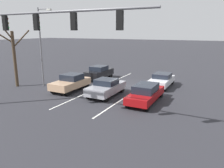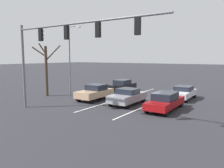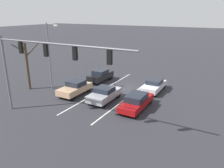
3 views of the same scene
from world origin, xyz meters
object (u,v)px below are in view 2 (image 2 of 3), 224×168
at_px(car_black_rightlane_second, 122,86).
at_px(bare_tree_near, 46,68).
at_px(car_tan_rightlane_front, 95,92).
at_px(car_gray_midlane_front, 128,96).
at_px(street_lamp_right_shoulder, 71,56).
at_px(car_silver_leftlane_second, 183,92).
at_px(car_maroon_leftlane_front, 165,101).
at_px(traffic_signal_gantry, 60,42).

distance_m(car_black_rightlane_second, bare_tree_near, 9.07).
xyz_separation_m(car_tan_rightlane_front, bare_tree_near, (5.85, 1.18, 2.30)).
height_order(car_tan_rightlane_front, bare_tree_near, bare_tree_near).
xyz_separation_m(car_tan_rightlane_front, car_black_rightlane_second, (0.12, -5.48, 0.02)).
height_order(car_gray_midlane_front, street_lamp_right_shoulder, street_lamp_right_shoulder).
height_order(car_tan_rightlane_front, car_silver_leftlane_second, car_tan_rightlane_front).
xyz_separation_m(car_maroon_leftlane_front, bare_tree_near, (13.22, 1.01, 2.34)).
relative_size(traffic_signal_gantry, bare_tree_near, 2.22).
bearing_deg(bare_tree_near, car_tan_rightlane_front, -168.61).
bearing_deg(car_maroon_leftlane_front, car_gray_midlane_front, -3.32).
bearing_deg(car_tan_rightlane_front, car_silver_leftlane_second, -143.57).
relative_size(car_gray_midlane_front, car_black_rightlane_second, 1.04).
distance_m(car_maroon_leftlane_front, car_gray_midlane_front, 3.64).
bearing_deg(car_silver_leftlane_second, traffic_signal_gantry, 63.22).
xyz_separation_m(car_tan_rightlane_front, street_lamp_right_shoulder, (3.40, -0.14, 3.59)).
distance_m(traffic_signal_gantry, bare_tree_near, 9.06).
bearing_deg(traffic_signal_gantry, car_silver_leftlane_second, -116.78).
bearing_deg(street_lamp_right_shoulder, bare_tree_near, 28.38).
height_order(car_maroon_leftlane_front, street_lamp_right_shoulder, street_lamp_right_shoulder).
bearing_deg(car_gray_midlane_front, car_silver_leftlane_second, -123.37).
distance_m(car_black_rightlane_second, traffic_signal_gantry, 12.38).
xyz_separation_m(traffic_signal_gantry, street_lamp_right_shoulder, (4.95, -6.06, -0.96)).
height_order(car_maroon_leftlane_front, car_silver_leftlane_second, car_maroon_leftlane_front).
height_order(car_black_rightlane_second, street_lamp_right_shoulder, street_lamp_right_shoulder).
xyz_separation_m(traffic_signal_gantry, bare_tree_near, (7.39, -4.74, -2.25)).
relative_size(car_black_rightlane_second, street_lamp_right_shoulder, 0.53).
relative_size(car_maroon_leftlane_front, car_gray_midlane_front, 1.15).
xyz_separation_m(car_silver_leftlane_second, street_lamp_right_shoulder, (10.63, 5.19, 3.68)).
bearing_deg(car_black_rightlane_second, traffic_signal_gantry, 98.31).
distance_m(street_lamp_right_shoulder, bare_tree_near, 3.06).
height_order(car_silver_leftlane_second, traffic_signal_gantry, traffic_signal_gantry).
relative_size(car_silver_leftlane_second, traffic_signal_gantry, 0.33).
relative_size(car_maroon_leftlane_front, bare_tree_near, 0.83).
height_order(car_black_rightlane_second, traffic_signal_gantry, traffic_signal_gantry).
relative_size(car_black_rightlane_second, bare_tree_near, 0.70).
bearing_deg(car_black_rightlane_second, car_gray_midlane_front, 125.38).
bearing_deg(car_maroon_leftlane_front, traffic_signal_gantry, 44.63).
relative_size(car_tan_rightlane_front, bare_tree_near, 0.72).
bearing_deg(traffic_signal_gantry, car_gray_midlane_front, -110.23).
bearing_deg(street_lamp_right_shoulder, car_tan_rightlane_front, 177.63).
distance_m(car_silver_leftlane_second, car_black_rightlane_second, 7.34).
xyz_separation_m(car_tan_rightlane_front, traffic_signal_gantry, (-1.54, 5.92, 4.55)).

